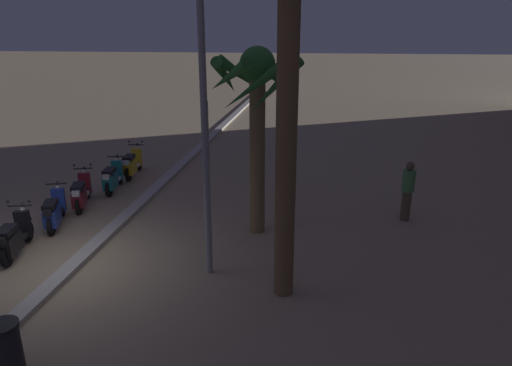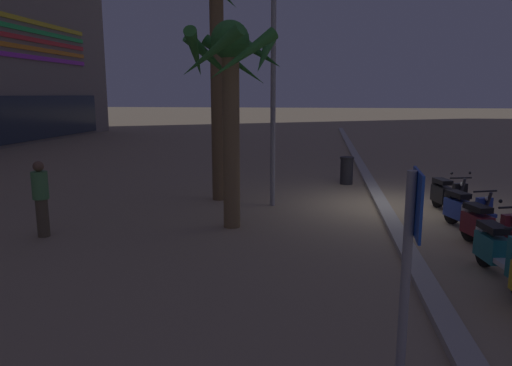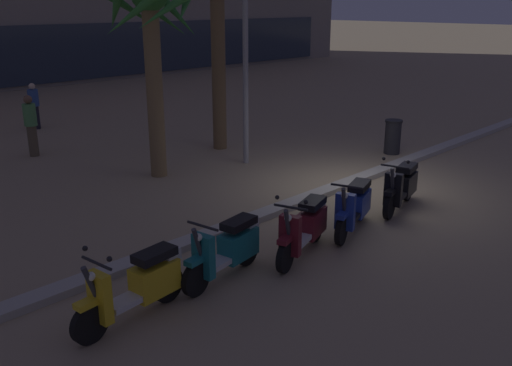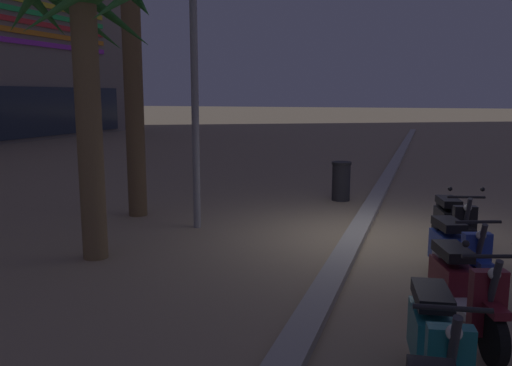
{
  "view_description": "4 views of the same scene",
  "coord_description": "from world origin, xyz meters",
  "px_view_note": "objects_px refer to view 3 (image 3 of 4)",
  "views": [
    {
      "loc": [
        8.25,
        5.55,
        5.0
      ],
      "look_at": [
        -3.83,
        3.8,
        0.9
      ],
      "focal_mm": 31.97,
      "sensor_mm": 36.0,
      "label": 1
    },
    {
      "loc": [
        -13.05,
        1.99,
        3.06
      ],
      "look_at": [
        -3.79,
        3.27,
        1.3
      ],
      "focal_mm": 32.84,
      "sensor_mm": 36.0,
      "label": 2
    },
    {
      "loc": [
        -10.22,
        -6.84,
        4.04
      ],
      "look_at": [
        -3.17,
        0.1,
        0.83
      ],
      "focal_mm": 39.18,
      "sensor_mm": 36.0,
      "label": 3
    },
    {
      "loc": [
        -9.4,
        -0.94,
        2.55
      ],
      "look_at": [
        -1.14,
        1.81,
        1.09
      ],
      "focal_mm": 36.88,
      "sensor_mm": 36.0,
      "label": 4
    }
  ],
  "objects_px": {
    "scooter_black_last_in_row": "(402,186)",
    "pedestrian_by_palm_tree": "(34,105)",
    "pedestrian_strolling_near_curb": "(31,124)",
    "scooter_yellow_tail_end": "(139,285)",
    "litter_bin": "(393,137)",
    "scooter_blue_mid_front": "(354,206)",
    "scooter_teal_lead_nearest": "(228,249)",
    "scooter_maroon_mid_rear": "(305,227)",
    "palm_tree_near_sign": "(152,28)"
  },
  "relations": [
    {
      "from": "scooter_blue_mid_front",
      "to": "pedestrian_by_palm_tree",
      "type": "bearing_deg",
      "value": 91.19
    },
    {
      "from": "scooter_black_last_in_row",
      "to": "pedestrian_by_palm_tree",
      "type": "distance_m",
      "value": 12.77
    },
    {
      "from": "pedestrian_strolling_near_curb",
      "to": "scooter_black_last_in_row",
      "type": "bearing_deg",
      "value": -69.41
    },
    {
      "from": "scooter_teal_lead_nearest",
      "to": "pedestrian_by_palm_tree",
      "type": "bearing_deg",
      "value": 77.85
    },
    {
      "from": "scooter_blue_mid_front",
      "to": "scooter_black_last_in_row",
      "type": "distance_m",
      "value": 1.65
    },
    {
      "from": "scooter_yellow_tail_end",
      "to": "scooter_blue_mid_front",
      "type": "relative_size",
      "value": 1.05
    },
    {
      "from": "pedestrian_by_palm_tree",
      "to": "pedestrian_strolling_near_curb",
      "type": "distance_m",
      "value": 3.67
    },
    {
      "from": "scooter_maroon_mid_rear",
      "to": "pedestrian_strolling_near_curb",
      "type": "xyz_separation_m",
      "value": [
        -0.43,
        9.31,
        0.43
      ]
    },
    {
      "from": "scooter_black_last_in_row",
      "to": "pedestrian_by_palm_tree",
      "type": "bearing_deg",
      "value": 98.61
    },
    {
      "from": "scooter_teal_lead_nearest",
      "to": "pedestrian_by_palm_tree",
      "type": "height_order",
      "value": "pedestrian_by_palm_tree"
    },
    {
      "from": "scooter_teal_lead_nearest",
      "to": "palm_tree_near_sign",
      "type": "bearing_deg",
      "value": 64.63
    },
    {
      "from": "scooter_yellow_tail_end",
      "to": "scooter_blue_mid_front",
      "type": "bearing_deg",
      "value": -3.41
    },
    {
      "from": "scooter_maroon_mid_rear",
      "to": "scooter_black_last_in_row",
      "type": "distance_m",
      "value": 3.07
    },
    {
      "from": "scooter_yellow_tail_end",
      "to": "pedestrian_by_palm_tree",
      "type": "bearing_deg",
      "value": 70.89
    },
    {
      "from": "pedestrian_strolling_near_curb",
      "to": "litter_bin",
      "type": "relative_size",
      "value": 1.76
    },
    {
      "from": "scooter_yellow_tail_end",
      "to": "pedestrian_by_palm_tree",
      "type": "xyz_separation_m",
      "value": [
        4.27,
        12.34,
        0.34
      ]
    },
    {
      "from": "scooter_teal_lead_nearest",
      "to": "scooter_black_last_in_row",
      "type": "bearing_deg",
      "value": -3.65
    },
    {
      "from": "pedestrian_strolling_near_curb",
      "to": "pedestrian_by_palm_tree",
      "type": "bearing_deg",
      "value": 64.29
    },
    {
      "from": "scooter_blue_mid_front",
      "to": "scooter_black_last_in_row",
      "type": "xyz_separation_m",
      "value": [
        1.65,
        -0.01,
        0.0
      ]
    },
    {
      "from": "scooter_yellow_tail_end",
      "to": "scooter_maroon_mid_rear",
      "type": "distance_m",
      "value": 3.13
    },
    {
      "from": "scooter_blue_mid_front",
      "to": "litter_bin",
      "type": "height_order",
      "value": "scooter_blue_mid_front"
    },
    {
      "from": "pedestrian_by_palm_tree",
      "to": "pedestrian_strolling_near_curb",
      "type": "xyz_separation_m",
      "value": [
        -1.59,
        -3.3,
        0.08
      ]
    },
    {
      "from": "scooter_black_last_in_row",
      "to": "pedestrian_by_palm_tree",
      "type": "relative_size",
      "value": 1.16
    },
    {
      "from": "scooter_yellow_tail_end",
      "to": "litter_bin",
      "type": "relative_size",
      "value": 1.91
    },
    {
      "from": "pedestrian_by_palm_tree",
      "to": "litter_bin",
      "type": "height_order",
      "value": "pedestrian_by_palm_tree"
    },
    {
      "from": "pedestrian_strolling_near_curb",
      "to": "scooter_teal_lead_nearest",
      "type": "bearing_deg",
      "value": -96.73
    },
    {
      "from": "scooter_yellow_tail_end",
      "to": "scooter_maroon_mid_rear",
      "type": "height_order",
      "value": "same"
    },
    {
      "from": "scooter_teal_lead_nearest",
      "to": "palm_tree_near_sign",
      "type": "xyz_separation_m",
      "value": [
        2.4,
        5.07,
        3.02
      ]
    },
    {
      "from": "scooter_maroon_mid_rear",
      "to": "scooter_black_last_in_row",
      "type": "relative_size",
      "value": 1.03
    },
    {
      "from": "palm_tree_near_sign",
      "to": "pedestrian_by_palm_tree",
      "type": "height_order",
      "value": "palm_tree_near_sign"
    },
    {
      "from": "scooter_blue_mid_front",
      "to": "scooter_black_last_in_row",
      "type": "height_order",
      "value": "scooter_black_last_in_row"
    },
    {
      "from": "scooter_yellow_tail_end",
      "to": "scooter_black_last_in_row",
      "type": "height_order",
      "value": "same"
    },
    {
      "from": "scooter_teal_lead_nearest",
      "to": "palm_tree_near_sign",
      "type": "relative_size",
      "value": 0.37
    },
    {
      "from": "scooter_teal_lead_nearest",
      "to": "litter_bin",
      "type": "relative_size",
      "value": 1.83
    },
    {
      "from": "scooter_teal_lead_nearest",
      "to": "scooter_maroon_mid_rear",
      "type": "relative_size",
      "value": 0.96
    },
    {
      "from": "scooter_maroon_mid_rear",
      "to": "litter_bin",
      "type": "bearing_deg",
      "value": 19.85
    },
    {
      "from": "scooter_blue_mid_front",
      "to": "litter_bin",
      "type": "distance_m",
      "value": 5.81
    },
    {
      "from": "scooter_yellow_tail_end",
      "to": "scooter_teal_lead_nearest",
      "type": "distance_m",
      "value": 1.62
    },
    {
      "from": "scooter_black_last_in_row",
      "to": "palm_tree_near_sign",
      "type": "height_order",
      "value": "palm_tree_near_sign"
    },
    {
      "from": "scooter_teal_lead_nearest",
      "to": "pedestrian_strolling_near_curb",
      "type": "relative_size",
      "value": 1.04
    },
    {
      "from": "pedestrian_strolling_near_curb",
      "to": "scooter_maroon_mid_rear",
      "type": "bearing_deg",
      "value": -87.33
    },
    {
      "from": "scooter_maroon_mid_rear",
      "to": "pedestrian_by_palm_tree",
      "type": "distance_m",
      "value": 12.67
    },
    {
      "from": "scooter_yellow_tail_end",
      "to": "scooter_black_last_in_row",
      "type": "xyz_separation_m",
      "value": [
        6.19,
        -0.28,
        -0.01
      ]
    },
    {
      "from": "scooter_blue_mid_front",
      "to": "pedestrian_by_palm_tree",
      "type": "relative_size",
      "value": 1.14
    },
    {
      "from": "scooter_black_last_in_row",
      "to": "pedestrian_strolling_near_curb",
      "type": "bearing_deg",
      "value": 110.59
    },
    {
      "from": "scooter_teal_lead_nearest",
      "to": "scooter_maroon_mid_rear",
      "type": "distance_m",
      "value": 1.52
    },
    {
      "from": "scooter_teal_lead_nearest",
      "to": "litter_bin",
      "type": "distance_m",
      "value": 8.47
    },
    {
      "from": "palm_tree_near_sign",
      "to": "scooter_teal_lead_nearest",
      "type": "bearing_deg",
      "value": -115.37
    },
    {
      "from": "scooter_black_last_in_row",
      "to": "palm_tree_near_sign",
      "type": "bearing_deg",
      "value": 111.97
    },
    {
      "from": "scooter_yellow_tail_end",
      "to": "scooter_teal_lead_nearest",
      "type": "bearing_deg",
      "value": 0.29
    }
  ]
}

